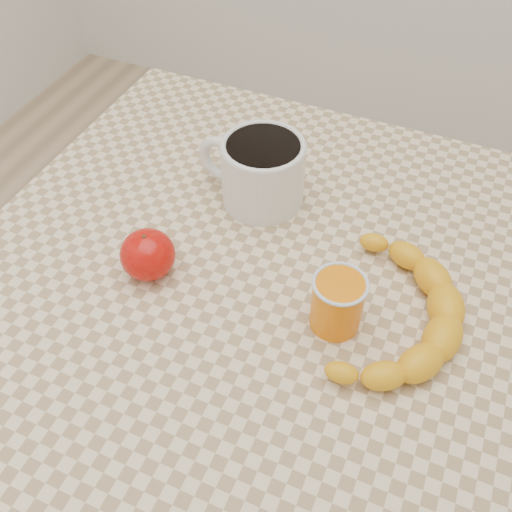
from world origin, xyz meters
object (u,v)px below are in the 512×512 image
at_px(table, 256,303).
at_px(apple, 148,254).
at_px(orange_juice_glass, 337,302).
at_px(banana, 394,312).
at_px(coffee_mug, 261,169).

bearing_deg(table, apple, -152.75).
height_order(table, orange_juice_glass, orange_juice_glass).
height_order(table, banana, banana).
bearing_deg(coffee_mug, banana, -31.73).
relative_size(table, banana, 2.64).
bearing_deg(banana, apple, -167.59).
relative_size(coffee_mug, banana, 0.58).
distance_m(table, apple, 0.19).
bearing_deg(banana, coffee_mug, 152.70).
distance_m(orange_juice_glass, apple, 0.26).
bearing_deg(banana, orange_juice_glass, -153.26).
xyz_separation_m(table, apple, (-0.13, -0.07, 0.12)).
height_order(orange_juice_glass, banana, orange_juice_glass).
relative_size(orange_juice_glass, banana, 0.26).
bearing_deg(table, coffee_mug, 110.41).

